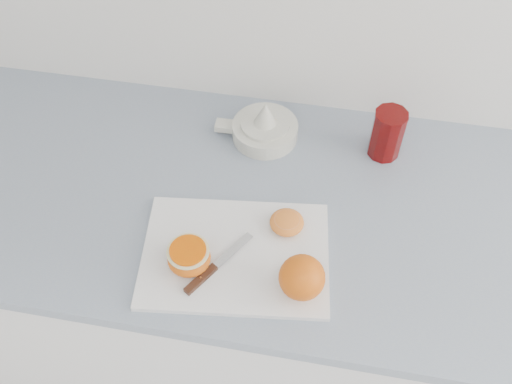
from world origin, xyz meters
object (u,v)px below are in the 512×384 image
(half_orange, at_px, (189,257))
(citrus_juicer, at_px, (264,128))
(counter, at_px, (279,303))
(red_tumbler, at_px, (387,135))
(cutting_board, at_px, (235,255))

(half_orange, height_order, citrus_juicer, citrus_juicer)
(counter, bearing_deg, red_tumbler, 42.51)
(counter, height_order, red_tumbler, red_tumbler)
(citrus_juicer, bearing_deg, counter, -66.94)
(red_tumbler, bearing_deg, cutting_board, -129.39)
(cutting_board, distance_m, half_orange, 0.09)
(counter, relative_size, half_orange, 29.24)
(cutting_board, height_order, citrus_juicer, citrus_juicer)
(half_orange, relative_size, red_tumbler, 0.69)
(half_orange, bearing_deg, counter, 50.79)
(counter, xyz_separation_m, red_tumbler, (0.19, 0.17, 0.50))
(cutting_board, xyz_separation_m, citrus_juicer, (-0.00, 0.33, 0.02))
(half_orange, bearing_deg, cutting_board, 26.58)
(half_orange, relative_size, citrus_juicer, 0.43)
(cutting_board, height_order, half_orange, half_orange)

